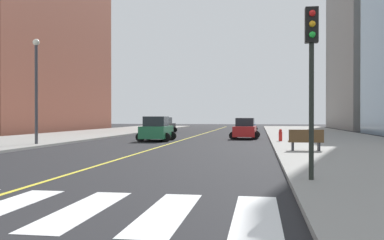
% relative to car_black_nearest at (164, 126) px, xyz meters
% --- Properties ---
extents(sidewalk_kerb_east, '(10.00, 120.00, 0.15)m').
position_rel_car_black_nearest_xyz_m(sidewalk_kerb_east, '(17.24, -26.53, -0.81)').
color(sidewalk_kerb_east, gray).
rests_on(sidewalk_kerb_east, ground).
extents(lane_divider_paint, '(0.16, 80.00, 0.01)m').
position_rel_car_black_nearest_xyz_m(lane_divider_paint, '(5.04, -6.53, -0.88)').
color(lane_divider_paint, yellow).
rests_on(lane_divider_paint, ground).
extents(low_rise_brick_west, '(16.00, 32.00, 24.91)m').
position_rel_car_black_nearest_xyz_m(low_rise_brick_west, '(-21.68, 3.86, 11.57)').
color(low_rise_brick_west, brown).
rests_on(low_rise_brick_west, ground).
extents(car_black_nearest, '(2.71, 4.26, 1.88)m').
position_rel_car_black_nearest_xyz_m(car_black_nearest, '(0.00, 0.00, 0.00)').
color(car_black_nearest, black).
rests_on(car_black_nearest, ground).
extents(car_green_second, '(2.85, 4.47, 1.97)m').
position_rel_car_black_nearest_xyz_m(car_green_second, '(3.23, -17.25, 0.04)').
color(car_green_second, '#236B42').
rests_on(car_green_second, ground).
extents(car_red_third, '(2.65, 4.16, 1.84)m').
position_rel_car_black_nearest_xyz_m(car_red_third, '(10.15, -12.71, -0.02)').
color(car_red_third, red).
rests_on(car_red_third, ground).
extents(car_blue_fourth, '(2.36, 3.76, 1.68)m').
position_rel_car_black_nearest_xyz_m(car_blue_fourth, '(9.99, 7.54, -0.10)').
color(car_blue_fourth, '#2D479E').
rests_on(car_blue_fourth, ground).
extents(traffic_light_near_corner, '(0.36, 0.41, 4.90)m').
position_rel_car_black_nearest_xyz_m(traffic_light_near_corner, '(12.86, -38.44, 2.71)').
color(traffic_light_near_corner, black).
rests_on(traffic_light_near_corner, sidewalk_kerb_east).
extents(park_bench, '(1.81, 0.59, 1.12)m').
position_rel_car_black_nearest_xyz_m(park_bench, '(13.83, -27.62, -0.19)').
color(park_bench, brown).
rests_on(park_bench, sidewalk_kerb_east).
extents(fire_hydrant, '(0.26, 0.26, 0.89)m').
position_rel_car_black_nearest_xyz_m(fire_hydrant, '(12.95, -18.55, -0.30)').
color(fire_hydrant, red).
rests_on(fire_hydrant, sidewalk_kerb_east).
extents(street_lamp, '(0.44, 0.44, 6.96)m').
position_rel_car_black_nearest_xyz_m(street_lamp, '(-3.24, -24.38, 3.40)').
color(street_lamp, '#38383D').
rests_on(street_lamp, sidewalk_kerb_west).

